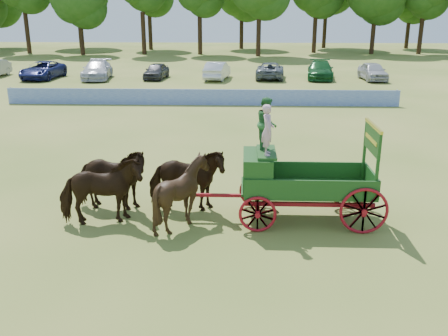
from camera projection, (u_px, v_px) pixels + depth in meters
ground at (185, 210)px, 15.99m from camera, size 160.00×160.00×0.00m
horse_lead_left at (101, 191)px, 14.65m from camera, size 2.63×1.70×2.05m
horse_lead_right at (111, 179)px, 15.69m from camera, size 2.49×1.25×2.05m
horse_wheel_left at (182, 193)px, 14.55m from camera, size 2.18×2.03×2.06m
horse_wheel_right at (186, 180)px, 15.60m from camera, size 2.47×1.19×2.05m
farm_dray at (283, 169)px, 14.81m from camera, size 6.00×2.00×3.69m
sponsor_banner at (201, 97)px, 32.99m from camera, size 26.00×0.08×1.05m
parked_cars at (162, 70)px, 45.00m from camera, size 41.38×6.95×1.64m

